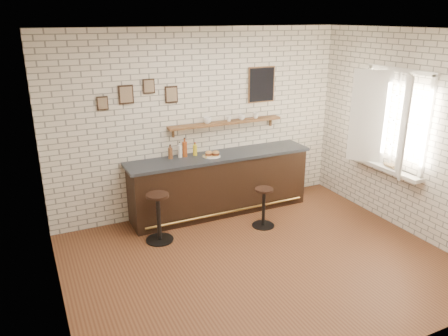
{
  "coord_description": "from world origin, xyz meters",
  "views": [
    {
      "loc": [
        -2.65,
        -4.45,
        3.15
      ],
      "look_at": [
        -0.11,
        0.9,
        1.08
      ],
      "focal_mm": 35.0,
      "sensor_mm": 36.0,
      "label": 1
    }
  ],
  "objects_px": {
    "sandwich_plate": "(212,156)",
    "book_lower": "(388,167)",
    "condiment_bottle_yellow": "(195,150)",
    "bar_stool_right": "(264,206)",
    "book_upper": "(387,165)",
    "bitters_bottle_amber": "(185,149)",
    "bitters_bottle_brown": "(170,153)",
    "shelf_cup_c": "(242,117)",
    "ciabatta_sandwich": "(212,153)",
    "bar_counter": "(220,184)",
    "shelf_cup_a": "(207,120)",
    "bar_stool_left": "(159,216)",
    "shelf_cup_d": "(256,116)",
    "bitters_bottle_white": "(180,151)",
    "shelf_cup_b": "(229,119)"
  },
  "relations": [
    {
      "from": "shelf_cup_c",
      "to": "bitters_bottle_amber",
      "type": "bearing_deg",
      "value": 80.03
    },
    {
      "from": "book_upper",
      "to": "bitters_bottle_amber",
      "type": "bearing_deg",
      "value": 158.06
    },
    {
      "from": "bitters_bottle_amber",
      "to": "shelf_cup_b",
      "type": "distance_m",
      "value": 0.9
    },
    {
      "from": "bar_stool_right",
      "to": "shelf_cup_a",
      "type": "relative_size",
      "value": 4.84
    },
    {
      "from": "bitters_bottle_brown",
      "to": "shelf_cup_c",
      "type": "xyz_separation_m",
      "value": [
        1.29,
        0.05,
        0.44
      ]
    },
    {
      "from": "bitters_bottle_amber",
      "to": "bar_stool_right",
      "type": "height_order",
      "value": "bitters_bottle_amber"
    },
    {
      "from": "shelf_cup_d",
      "to": "book_upper",
      "type": "xyz_separation_m",
      "value": [
        1.42,
        -1.65,
        -0.59
      ]
    },
    {
      "from": "bar_counter",
      "to": "shelf_cup_d",
      "type": "xyz_separation_m",
      "value": [
        0.76,
        0.2,
        1.04
      ]
    },
    {
      "from": "sandwich_plate",
      "to": "ciabatta_sandwich",
      "type": "xyz_separation_m",
      "value": [
        0.01,
        0.0,
        0.04
      ]
    },
    {
      "from": "bar_stool_left",
      "to": "shelf_cup_b",
      "type": "bearing_deg",
      "value": 26.29
    },
    {
      "from": "ciabatta_sandwich",
      "to": "shelf_cup_c",
      "type": "distance_m",
      "value": 0.84
    },
    {
      "from": "bitters_bottle_white",
      "to": "book_lower",
      "type": "height_order",
      "value": "bitters_bottle_white"
    },
    {
      "from": "bitters_bottle_amber",
      "to": "shelf_cup_c",
      "type": "height_order",
      "value": "shelf_cup_c"
    },
    {
      "from": "book_lower",
      "to": "ciabatta_sandwich",
      "type": "bearing_deg",
      "value": 156.13
    },
    {
      "from": "ciabatta_sandwich",
      "to": "shelf_cup_c",
      "type": "xyz_separation_m",
      "value": [
        0.65,
        0.23,
        0.49
      ]
    },
    {
      "from": "condiment_bottle_yellow",
      "to": "bar_stool_right",
      "type": "height_order",
      "value": "condiment_bottle_yellow"
    },
    {
      "from": "bitters_bottle_white",
      "to": "condiment_bottle_yellow",
      "type": "relative_size",
      "value": 1.21
    },
    {
      "from": "condiment_bottle_yellow",
      "to": "bar_stool_right",
      "type": "xyz_separation_m",
      "value": [
        0.76,
        -0.93,
        -0.76
      ]
    },
    {
      "from": "bar_stool_left",
      "to": "book_lower",
      "type": "height_order",
      "value": "book_lower"
    },
    {
      "from": "bitters_bottle_white",
      "to": "book_lower",
      "type": "distance_m",
      "value": 3.26
    },
    {
      "from": "book_lower",
      "to": "book_upper",
      "type": "relative_size",
      "value": 1.06
    },
    {
      "from": "condiment_bottle_yellow",
      "to": "book_upper",
      "type": "relative_size",
      "value": 0.99
    },
    {
      "from": "bar_counter",
      "to": "book_upper",
      "type": "distance_m",
      "value": 2.66
    },
    {
      "from": "bitters_bottle_white",
      "to": "shelf_cup_d",
      "type": "distance_m",
      "value": 1.46
    },
    {
      "from": "bitters_bottle_brown",
      "to": "shelf_cup_c",
      "type": "relative_size",
      "value": 1.96
    },
    {
      "from": "bar_counter",
      "to": "ciabatta_sandwich",
      "type": "bearing_deg",
      "value": -169.61
    },
    {
      "from": "bitters_bottle_white",
      "to": "condiment_bottle_yellow",
      "type": "bearing_deg",
      "value": -0.0
    },
    {
      "from": "bar_stool_left",
      "to": "bar_counter",
      "type": "bearing_deg",
      "value": 23.47
    },
    {
      "from": "bar_counter",
      "to": "book_upper",
      "type": "xyz_separation_m",
      "value": [
        2.18,
        -1.45,
        0.45
      ]
    },
    {
      "from": "bar_stool_right",
      "to": "shelf_cup_d",
      "type": "xyz_separation_m",
      "value": [
        0.38,
        0.98,
        1.21
      ]
    },
    {
      "from": "bar_stool_right",
      "to": "book_upper",
      "type": "xyz_separation_m",
      "value": [
        1.8,
        -0.67,
        0.62
      ]
    },
    {
      "from": "bar_counter",
      "to": "book_upper",
      "type": "relative_size",
      "value": 14.35
    },
    {
      "from": "bitters_bottle_brown",
      "to": "shelf_cup_d",
      "type": "height_order",
      "value": "shelf_cup_d"
    },
    {
      "from": "shelf_cup_a",
      "to": "book_upper",
      "type": "relative_size",
      "value": 0.61
    },
    {
      "from": "sandwich_plate",
      "to": "shelf_cup_d",
      "type": "distance_m",
      "value": 1.09
    },
    {
      "from": "ciabatta_sandwich",
      "to": "shelf_cup_b",
      "type": "xyz_separation_m",
      "value": [
        0.41,
        0.23,
        0.48
      ]
    },
    {
      "from": "shelf_cup_c",
      "to": "book_upper",
      "type": "distance_m",
      "value": 2.43
    },
    {
      "from": "ciabatta_sandwich",
      "to": "bitters_bottle_amber",
      "type": "distance_m",
      "value": 0.44
    },
    {
      "from": "bitters_bottle_white",
      "to": "bitters_bottle_amber",
      "type": "bearing_deg",
      "value": 0.0
    },
    {
      "from": "bitters_bottle_brown",
      "to": "shelf_cup_a",
      "type": "height_order",
      "value": "shelf_cup_a"
    },
    {
      "from": "condiment_bottle_yellow",
      "to": "bar_stool_right",
      "type": "bearing_deg",
      "value": -50.8
    },
    {
      "from": "bitters_bottle_brown",
      "to": "condiment_bottle_yellow",
      "type": "height_order",
      "value": "bitters_bottle_brown"
    },
    {
      "from": "bitters_bottle_white",
      "to": "shelf_cup_a",
      "type": "bearing_deg",
      "value": 5.74
    },
    {
      "from": "bitters_bottle_white",
      "to": "bar_stool_right",
      "type": "relative_size",
      "value": 0.41
    },
    {
      "from": "condiment_bottle_yellow",
      "to": "shelf_cup_d",
      "type": "distance_m",
      "value": 1.22
    },
    {
      "from": "ciabatta_sandwich",
      "to": "bitters_bottle_amber",
      "type": "bearing_deg",
      "value": 155.87
    },
    {
      "from": "book_upper",
      "to": "book_lower",
      "type": "bearing_deg",
      "value": -81.6
    },
    {
      "from": "bar_stool_right",
      "to": "book_upper",
      "type": "height_order",
      "value": "book_upper"
    },
    {
      "from": "shelf_cup_b",
      "to": "ciabatta_sandwich",
      "type": "bearing_deg",
      "value": 174.6
    },
    {
      "from": "sandwich_plate",
      "to": "book_lower",
      "type": "height_order",
      "value": "sandwich_plate"
    }
  ]
}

